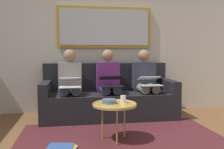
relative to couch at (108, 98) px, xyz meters
The scene contains 14 objects.
wall_rear 1.10m from the couch, 90.00° to the right, with size 6.00×0.12×2.60m, color beige.
area_rug 1.30m from the couch, 90.00° to the left, with size 2.60×1.80×0.01m, color #4C1E23.
couch is the anchor object (origin of this frame).
framed_mirror 1.30m from the couch, 90.00° to the right, with size 1.72×0.05×0.74m.
coffee_table 1.23m from the couch, 85.33° to the left, with size 0.54×0.54×0.47m.
cup 1.18m from the couch, 90.97° to the left, with size 0.07×0.07×0.09m, color silver.
bowl 1.20m from the couch, 82.22° to the left, with size 0.18×0.18×0.05m, color slate.
person_left 0.71m from the couch, behind, with size 0.38×0.58×1.14m.
laptop_silver 0.78m from the couch, 153.87° to the left, with size 0.34×0.33×0.15m.
person_middle 0.31m from the couch, 90.00° to the left, with size 0.38×0.58×1.14m.
laptop_black 0.44m from the couch, 90.00° to the left, with size 0.35×0.39×0.17m.
person_right 0.71m from the couch, ahead, with size 0.38×0.58×1.14m.
laptop_white 0.78m from the couch, 25.95° to the left, with size 0.33×0.35×0.15m.
magazine_stack 1.63m from the couch, 62.82° to the left, with size 0.35×0.27×0.04m.
Camera 1 is at (0.61, 2.04, 1.07)m, focal length 39.79 mm.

